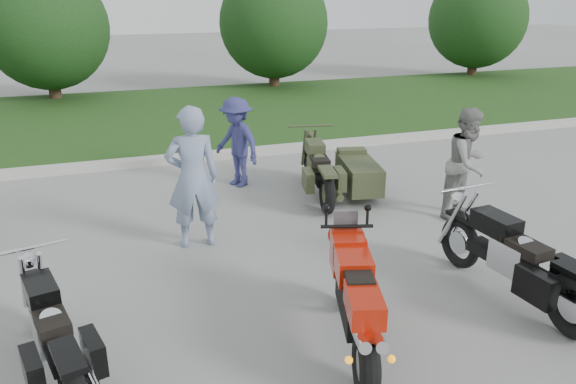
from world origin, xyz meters
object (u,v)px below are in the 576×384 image
object	(u,v)px
cruiser_right	(519,264)
person_grey	(468,163)
sportbike_red	(355,298)
cruiser_left	(55,338)
person_denim	(237,142)
cruiser_sidecar	(342,173)
person_stripe	(193,178)

from	to	relation	value
cruiser_right	person_grey	distance (m)	2.57
sportbike_red	cruiser_left	bearing A→B (deg)	-172.98
cruiser_right	person_denim	distance (m)	5.23
cruiser_sidecar	person_stripe	bearing A→B (deg)	-146.58
cruiser_right	person_stripe	distance (m)	4.10
person_denim	sportbike_red	bearing A→B (deg)	-28.25
sportbike_red	cruiser_right	xyz separation A→B (m)	(2.08, 0.21, -0.10)
person_stripe	person_grey	size ratio (longest dim) A/B	1.15
person_stripe	person_grey	bearing A→B (deg)	179.46
cruiser_left	person_grey	distance (m)	6.12
person_grey	person_denim	xyz separation A→B (m)	(-2.94, 2.49, -0.05)
cruiser_sidecar	person_denim	bearing A→B (deg)	154.47
cruiser_left	person_grey	world-z (taller)	person_grey
cruiser_sidecar	person_denim	world-z (taller)	person_denim
cruiser_right	person_grey	bearing A→B (deg)	61.79
cruiser_sidecar	person_grey	distance (m)	2.02
person_stripe	person_grey	world-z (taller)	person_stripe
cruiser_left	cruiser_right	distance (m)	4.77
person_grey	person_stripe	bearing A→B (deg)	151.04
cruiser_left	person_stripe	distance (m)	2.95
cruiser_sidecar	cruiser_left	bearing A→B (deg)	-130.12
person_stripe	person_denim	size ratio (longest dim) A/B	1.23
person_grey	person_denim	size ratio (longest dim) A/B	1.07
sportbike_red	cruiser_left	size ratio (longest dim) A/B	0.94
cruiser_left	cruiser_sidecar	bearing A→B (deg)	24.95
sportbike_red	person_denim	xyz separation A→B (m)	(0.11, 5.04, 0.23)
cruiser_sidecar	person_grey	xyz separation A→B (m)	(1.43, -1.36, 0.43)
person_grey	person_denim	distance (m)	3.85
cruiser_right	person_grey	size ratio (longest dim) A/B	1.40
cruiser_left	person_denim	bearing A→B (deg)	44.78
person_stripe	cruiser_right	bearing A→B (deg)	143.16
sportbike_red	cruiser_right	bearing A→B (deg)	22.23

